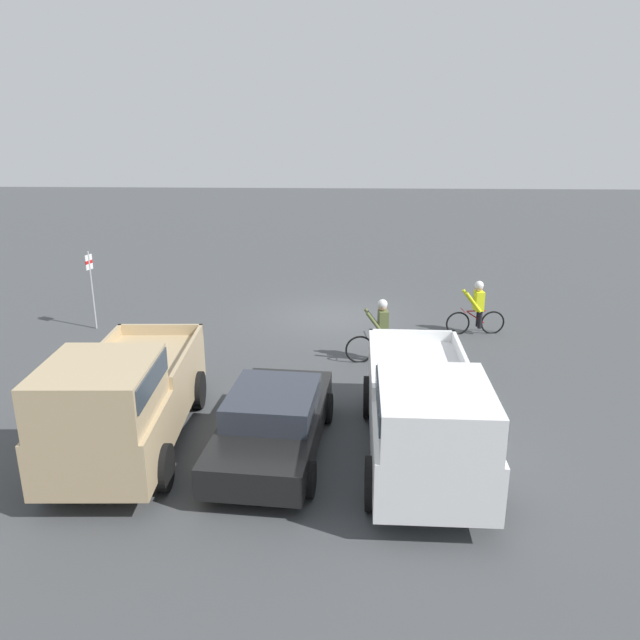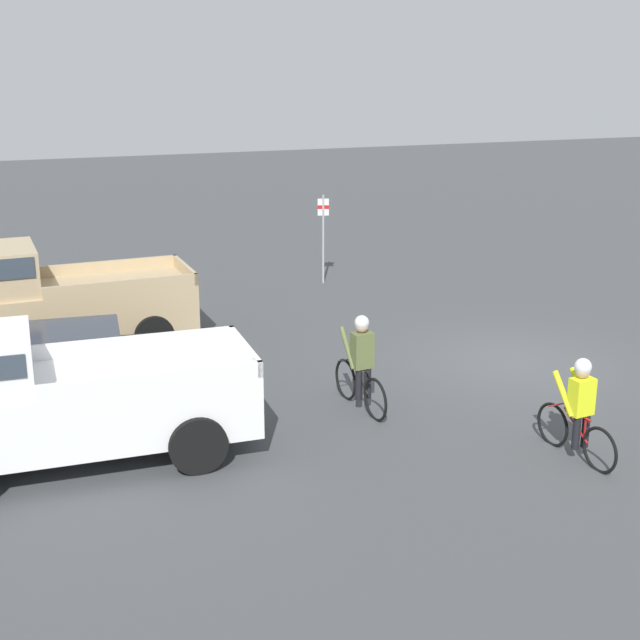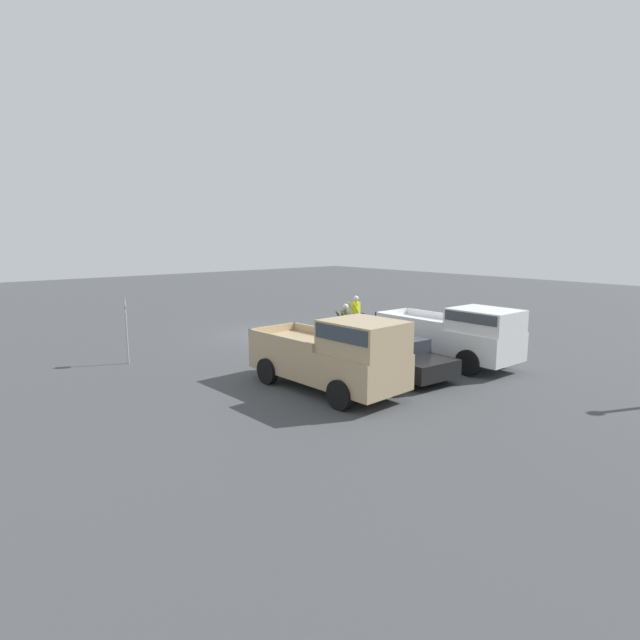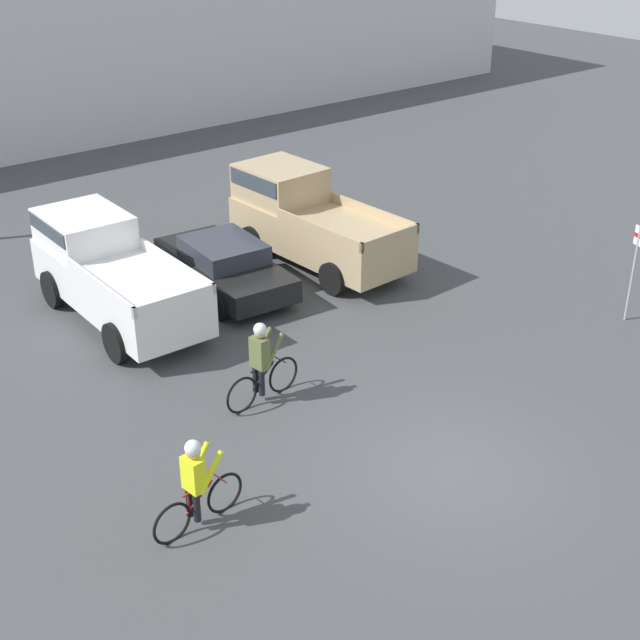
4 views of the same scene
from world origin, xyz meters
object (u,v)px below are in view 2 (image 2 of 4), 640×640
at_px(cyclist_1, 579,407).
at_px(cyclist_0, 361,362).
at_px(pickup_truck_1, 41,298).
at_px(pickup_truck_0, 44,396).
at_px(sedan_0, 66,363).
at_px(fire_lane_sign, 323,230).

bearing_deg(cyclist_1, cyclist_0, 39.00).
bearing_deg(cyclist_0, cyclist_1, -141.00).
height_order(pickup_truck_1, cyclist_1, pickup_truck_1).
distance_m(pickup_truck_0, sedan_0, 2.88).
bearing_deg(cyclist_1, sedan_0, 53.90).
relative_size(pickup_truck_1, fire_lane_sign, 2.20).
bearing_deg(cyclist_0, pickup_truck_1, 44.83).
height_order(cyclist_1, fire_lane_sign, fire_lane_sign).
relative_size(pickup_truck_1, cyclist_0, 2.87).
xyz_separation_m(pickup_truck_0, cyclist_1, (-2.46, -7.70, -0.30)).
relative_size(sedan_0, cyclist_1, 2.51).
distance_m(cyclist_0, cyclist_1, 3.80).
bearing_deg(cyclist_0, pickup_truck_0, 95.31).
distance_m(pickup_truck_0, fire_lane_sign, 11.94).
relative_size(pickup_truck_0, cyclist_1, 3.06).
bearing_deg(sedan_0, pickup_truck_0, 169.99).
xyz_separation_m(sedan_0, pickup_truck_1, (2.78, 0.24, 0.53)).
bearing_deg(pickup_truck_1, cyclist_0, -135.17).
relative_size(pickup_truck_0, fire_lane_sign, 2.26).
xyz_separation_m(cyclist_0, fire_lane_sign, (8.60, -2.42, 0.58)).
relative_size(pickup_truck_1, cyclist_1, 2.98).
bearing_deg(fire_lane_sign, sedan_0, 131.10).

